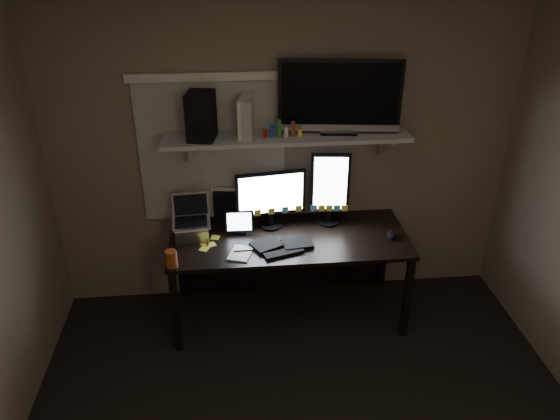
{
  "coord_description": "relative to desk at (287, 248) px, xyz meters",
  "views": [
    {
      "loc": [
        -0.41,
        -2.11,
        2.86
      ],
      "look_at": [
        -0.08,
        1.25,
        1.06
      ],
      "focal_mm": 35.0,
      "sensor_mm": 36.0,
      "label": 1
    }
  ],
  "objects": [
    {
      "name": "monitor_portrait",
      "position": [
        0.34,
        0.07,
        0.48
      ],
      "size": [
        0.3,
        0.09,
        0.6
      ],
      "primitive_type": "cube",
      "rotation": [
        0.0,
        0.0,
        -0.1
      ],
      "color": "black",
      "rests_on": "desk"
    },
    {
      "name": "mouse",
      "position": [
        0.78,
        -0.2,
        0.2
      ],
      "size": [
        0.1,
        0.13,
        0.04
      ],
      "primitive_type": "ellipsoid",
      "rotation": [
        0.0,
        0.0,
        -0.3
      ],
      "color": "black",
      "rests_on": "desk"
    },
    {
      "name": "wall_shelf",
      "position": [
        0.0,
        0.08,
        0.91
      ],
      "size": [
        1.8,
        0.35,
        0.03
      ],
      "primitive_type": "cube",
      "color": "#B4B4AF",
      "rests_on": "back_wall"
    },
    {
      "name": "file_sorter",
      "position": [
        -0.45,
        0.2,
        0.32
      ],
      "size": [
        0.23,
        0.13,
        0.28
      ],
      "primitive_type": "cube",
      "rotation": [
        0.0,
        0.0,
        -0.16
      ],
      "color": "black",
      "rests_on": "desk"
    },
    {
      "name": "speaker",
      "position": [
        -0.61,
        0.05,
        1.09
      ],
      "size": [
        0.22,
        0.25,
        0.34
      ],
      "primitive_type": "cube",
      "rotation": [
        0.0,
        0.0,
        -0.17
      ],
      "color": "black",
      "rests_on": "wall_shelf"
    },
    {
      "name": "monitor_landscape",
      "position": [
        -0.12,
        0.06,
        0.41
      ],
      "size": [
        0.54,
        0.13,
        0.48
      ],
      "primitive_type": "cube",
      "rotation": [
        0.0,
        0.0,
        0.13
      ],
      "color": "black",
      "rests_on": "desk"
    },
    {
      "name": "back_wall",
      "position": [
        0.0,
        0.25,
        0.7
      ],
      "size": [
        3.6,
        0.0,
        3.6
      ],
      "primitive_type": "plane",
      "rotation": [
        1.57,
        0.0,
        0.0
      ],
      "color": "#736153",
      "rests_on": "floor"
    },
    {
      "name": "desk",
      "position": [
        0.0,
        0.0,
        0.0
      ],
      "size": [
        1.8,
        0.75,
        0.73
      ],
      "color": "black",
      "rests_on": "floor"
    },
    {
      "name": "keyboard",
      "position": [
        -0.06,
        -0.24,
        0.19
      ],
      "size": [
        0.48,
        0.3,
        0.03
      ],
      "primitive_type": "cube",
      "rotation": [
        0.0,
        0.0,
        0.3
      ],
      "color": "black",
      "rests_on": "desk"
    },
    {
      "name": "game_console",
      "position": [
        -0.29,
        0.08,
        1.07
      ],
      "size": [
        0.12,
        0.25,
        0.29
      ],
      "primitive_type": "cube",
      "rotation": [
        0.0,
        0.0,
        -0.22
      ],
      "color": "silver",
      "rests_on": "wall_shelf"
    },
    {
      "name": "notepad",
      "position": [
        -0.37,
        -0.33,
        0.18
      ],
      "size": [
        0.21,
        0.24,
        0.01
      ],
      "primitive_type": "cube",
      "rotation": [
        0.0,
        0.0,
        -0.33
      ],
      "color": "white",
      "rests_on": "desk"
    },
    {
      "name": "laptop",
      "position": [
        -0.73,
        -0.06,
        0.34
      ],
      "size": [
        0.3,
        0.25,
        0.32
      ],
      "primitive_type": "cube",
      "rotation": [
        0.0,
        0.0,
        0.07
      ],
      "color": "#ADACB1",
      "rests_on": "desk"
    },
    {
      "name": "bottles",
      "position": [
        -0.03,
        0.03,
        0.99
      ],
      "size": [
        0.2,
        0.09,
        0.12
      ],
      "primitive_type": null,
      "rotation": [
        0.0,
        0.0,
        -0.23
      ],
      "color": "#A50F0C",
      "rests_on": "wall_shelf"
    },
    {
      "name": "window_blinds",
      "position": [
        -0.55,
        0.24,
        0.75
      ],
      "size": [
        1.1,
        0.02,
        1.1
      ],
      "primitive_type": "cube",
      "color": "#B6B0A3",
      "rests_on": "back_wall"
    },
    {
      "name": "tablet",
      "position": [
        -0.37,
        -0.03,
        0.27
      ],
      "size": [
        0.22,
        0.1,
        0.19
      ],
      "primitive_type": "cube",
      "rotation": [
        0.0,
        0.0,
        -0.03
      ],
      "color": "black",
      "rests_on": "desk"
    },
    {
      "name": "ceiling",
      "position": [
        0.0,
        -1.55,
        1.95
      ],
      "size": [
        3.6,
        3.6,
        0.0
      ],
      "primitive_type": "plane",
      "rotation": [
        3.14,
        0.0,
        0.0
      ],
      "color": "silver",
      "rests_on": "back_wall"
    },
    {
      "name": "sticky_notes",
      "position": [
        -0.53,
        -0.18,
        0.18
      ],
      "size": [
        0.33,
        0.28,
        0.0
      ],
      "primitive_type": null,
      "rotation": [
        0.0,
        0.0,
        -0.33
      ],
      "color": "#FDEC44",
      "rests_on": "desk"
    },
    {
      "name": "cup",
      "position": [
        -0.85,
        -0.43,
        0.24
      ],
      "size": [
        0.1,
        0.1,
        0.12
      ],
      "primitive_type": "cylinder",
      "rotation": [
        0.0,
        0.0,
        -0.26
      ],
      "color": "#97411B",
      "rests_on": "desk"
    },
    {
      "name": "tv",
      "position": [
        0.38,
        0.09,
        1.19
      ],
      "size": [
        0.89,
        0.26,
        0.53
      ],
      "primitive_type": "cube",
      "rotation": [
        0.0,
        0.0,
        -0.12
      ],
      "color": "black",
      "rests_on": "wall_shelf"
    }
  ]
}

